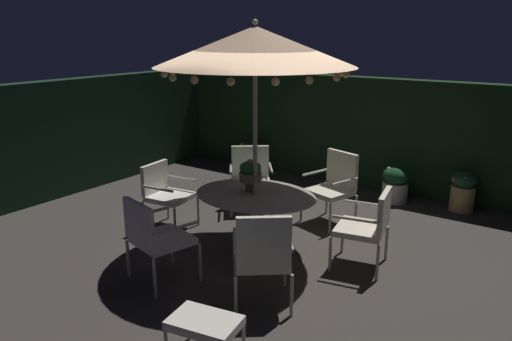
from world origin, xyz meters
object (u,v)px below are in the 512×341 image
at_px(patio_chair_east, 251,175).
at_px(patio_chair_north, 369,223).
at_px(patio_dining_table, 255,203).
at_px(patio_chair_southwest, 263,253).
at_px(patio_chair_northeast, 334,183).
at_px(centerpiece_planter, 250,172).
at_px(ottoman_footrest, 205,324).
at_px(patio_chair_south, 154,234).
at_px(patio_chair_southeast, 165,190).
at_px(potted_plant_left_far, 463,190).
at_px(patio_umbrella, 255,47).
at_px(potted_plant_left_near, 395,183).
at_px(potted_plant_back_left, 249,155).

bearing_deg(patio_chair_east, patio_chair_north, -20.59).
height_order(patio_dining_table, patio_chair_southwest, patio_chair_southwest).
xyz_separation_m(patio_chair_north, patio_chair_northeast, (-1.00, 1.12, 0.03)).
xyz_separation_m(centerpiece_planter, ottoman_footrest, (1.08, -2.17, -0.65)).
bearing_deg(ottoman_footrest, patio_chair_south, 151.80).
distance_m(patio_chair_east, ottoman_footrest, 3.77).
relative_size(patio_chair_southeast, potted_plant_left_far, 1.45).
bearing_deg(patio_umbrella, patio_dining_table, 27.78).
height_order(potted_plant_left_far, potted_plant_left_near, potted_plant_left_far).
height_order(patio_dining_table, patio_chair_east, patio_chair_east).
xyz_separation_m(centerpiece_planter, patio_chair_east, (-0.79, 1.10, -0.43)).
height_order(patio_chair_south, patio_chair_southwest, patio_chair_southwest).
distance_m(patio_dining_table, patio_chair_southwest, 1.47).
height_order(patio_umbrella, patio_chair_southwest, patio_umbrella).
xyz_separation_m(patio_umbrella, patio_chair_northeast, (0.43, 1.39, -1.94)).
distance_m(patio_umbrella, potted_plant_left_near, 3.65).
bearing_deg(patio_chair_east, patio_chair_northeast, 10.43).
bearing_deg(patio_chair_east, patio_chair_southwest, -52.07).
xyz_separation_m(patio_umbrella, patio_chair_north, (1.42, 0.28, -1.97)).
relative_size(centerpiece_planter, potted_plant_left_far, 0.66).
bearing_deg(patio_chair_southeast, potted_plant_back_left, 103.31).
relative_size(patio_chair_northeast, patio_chair_southeast, 1.12).
xyz_separation_m(patio_umbrella, patio_chair_south, (-0.36, -1.41, -1.96)).
relative_size(patio_chair_north, patio_chair_northeast, 0.93).
distance_m(patio_chair_north, patio_chair_northeast, 1.50).
height_order(centerpiece_planter, patio_chair_north, centerpiece_planter).
height_order(patio_dining_table, patio_chair_south, patio_chair_south).
distance_m(patio_umbrella, potted_plant_left_far, 4.14).
distance_m(centerpiece_planter, patio_chair_east, 1.42).
relative_size(patio_dining_table, patio_chair_southeast, 1.75).
distance_m(patio_chair_southwest, potted_plant_back_left, 5.06).
bearing_deg(potted_plant_left_far, patio_chair_south, -117.03).
xyz_separation_m(patio_chair_southeast, potted_plant_left_near, (2.30, 2.94, -0.23)).
bearing_deg(patio_dining_table, patio_chair_north, 11.10).
distance_m(patio_dining_table, potted_plant_left_far, 3.52).
relative_size(patio_chair_north, patio_chair_south, 0.98).
bearing_deg(patio_chair_southwest, patio_umbrella, 127.97).
height_order(patio_chair_east, potted_plant_left_far, patio_chair_east).
bearing_deg(patio_chair_east, potted_plant_left_near, 42.50).
height_order(patio_dining_table, patio_chair_southeast, patio_chair_southeast).
distance_m(patio_dining_table, patio_chair_southeast, 1.45).
distance_m(patio_chair_north, patio_chair_southeast, 2.90).
bearing_deg(patio_chair_northeast, centerpiece_planter, -111.63).
bearing_deg(patio_chair_southwest, potted_plant_left_far, 76.77).
distance_m(patio_chair_north, patio_chair_south, 2.46).
height_order(patio_umbrella, potted_plant_left_far, patio_umbrella).
xyz_separation_m(patio_umbrella, patio_chair_southwest, (0.90, -1.16, -1.94)).
xyz_separation_m(patio_umbrella, potted_plant_left_far, (1.87, 2.97, -2.20)).
bearing_deg(patio_chair_south, patio_chair_southeast, 131.07).
height_order(patio_umbrella, patio_chair_southeast, patio_umbrella).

